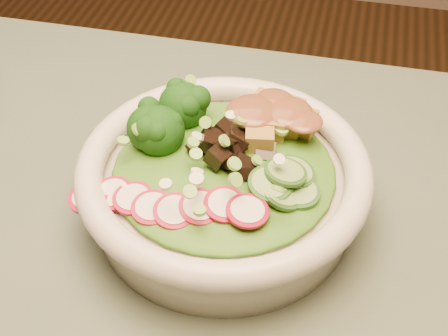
# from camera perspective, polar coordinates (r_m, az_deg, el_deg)

# --- Properties ---
(salad_bowl) EXTENTS (0.24, 0.24, 0.06)m
(salad_bowl) POSITION_cam_1_polar(r_m,az_deg,el_deg) (0.51, 0.00, -1.50)
(salad_bowl) COLOR silver
(salad_bowl) RESTS_ON dining_table
(lettuce_bed) EXTENTS (0.18, 0.18, 0.02)m
(lettuce_bed) POSITION_cam_1_polar(r_m,az_deg,el_deg) (0.50, 0.00, 0.08)
(lettuce_bed) COLOR #2A5912
(lettuce_bed) RESTS_ON salad_bowl
(broccoli_florets) EXTENTS (0.07, 0.07, 0.04)m
(broccoli_florets) POSITION_cam_1_polar(r_m,az_deg,el_deg) (0.52, -4.90, 3.69)
(broccoli_florets) COLOR black
(broccoli_florets) RESTS_ON salad_bowl
(radish_slices) EXTENTS (0.10, 0.04, 0.02)m
(radish_slices) POSITION_cam_1_polar(r_m,az_deg,el_deg) (0.46, -4.35, -3.62)
(radish_slices) COLOR maroon
(radish_slices) RESTS_ON salad_bowl
(cucumber_slices) EXTENTS (0.07, 0.07, 0.03)m
(cucumber_slices) POSITION_cam_1_polar(r_m,az_deg,el_deg) (0.47, 5.39, -2.14)
(cucumber_slices) COLOR #87A85D
(cucumber_slices) RESTS_ON salad_bowl
(mushroom_heap) EXTENTS (0.07, 0.07, 0.04)m
(mushroom_heap) POSITION_cam_1_polar(r_m,az_deg,el_deg) (0.50, 0.79, 1.72)
(mushroom_heap) COLOR black
(mushroom_heap) RESTS_ON salad_bowl
(tofu_cubes) EXTENTS (0.08, 0.06, 0.03)m
(tofu_cubes) POSITION_cam_1_polar(r_m,az_deg,el_deg) (0.52, 3.99, 4.01)
(tofu_cubes) COLOR olive
(tofu_cubes) RESTS_ON salad_bowl
(peanut_sauce) EXTENTS (0.06, 0.05, 0.01)m
(peanut_sauce) POSITION_cam_1_polar(r_m,az_deg,el_deg) (0.52, 4.05, 5.00)
(peanut_sauce) COLOR brown
(peanut_sauce) RESTS_ON tofu_cubes
(scallion_garnish) EXTENTS (0.17, 0.17, 0.02)m
(scallion_garnish) POSITION_cam_1_polar(r_m,az_deg,el_deg) (0.48, 0.00, 1.86)
(scallion_garnish) COLOR #7BBC42
(scallion_garnish) RESTS_ON salad_bowl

